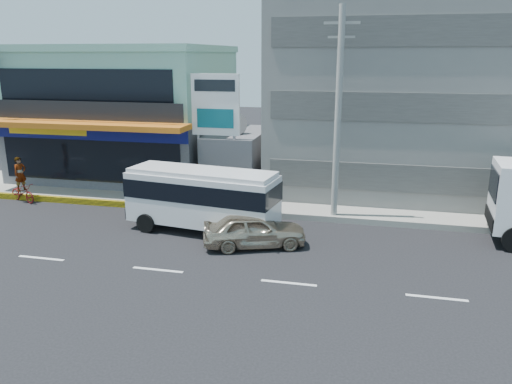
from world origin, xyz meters
TOP-DOWN VIEW (x-y plane):
  - ground at (0.00, 0.00)m, footprint 120.00×120.00m
  - sidewalk at (5.00, 9.50)m, footprint 70.00×5.00m
  - shop_building at (-8.00, 13.95)m, footprint 12.40×11.70m
  - concrete_building at (10.00, 15.00)m, footprint 16.00×12.00m
  - gap_structure at (0.00, 12.00)m, footprint 3.00×6.00m
  - satellite_dish at (0.00, 11.00)m, footprint 1.50×1.50m
  - billboard at (-0.50, 9.20)m, footprint 2.60×0.18m
  - utility_pole_near at (6.00, 7.40)m, footprint 1.60×0.30m
  - minibus at (0.28, 4.48)m, footprint 7.15×3.21m
  - sedan at (3.00, 3.19)m, footprint 4.64×3.09m
  - motorcycle_rider at (-10.96, 6.80)m, footprint 2.07×1.31m

SIDE VIEW (x-z plane):
  - ground at x=0.00m, z-range 0.00..0.00m
  - sidewalk at x=5.00m, z-range 0.00..0.30m
  - sedan at x=3.00m, z-range 0.00..1.47m
  - motorcycle_rider at x=-10.96m, z-range -0.43..2.08m
  - minibus at x=0.28m, z-range 0.28..3.17m
  - gap_structure at x=0.00m, z-range 0.00..3.50m
  - satellite_dish at x=0.00m, z-range 3.50..3.65m
  - shop_building at x=-8.00m, z-range 0.00..8.00m
  - billboard at x=-0.50m, z-range 1.48..8.38m
  - utility_pole_near at x=6.00m, z-range 0.15..10.15m
  - concrete_building at x=10.00m, z-range 0.00..14.00m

